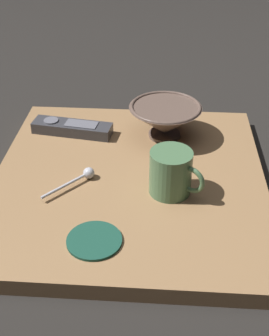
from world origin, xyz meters
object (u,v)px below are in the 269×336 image
teaspoon (83,176)px  drink_coaster (94,240)px  tv_remote_near (72,128)px  cereal_bowl (165,119)px  coffee_mug (171,173)px

teaspoon → drink_coaster: teaspoon is taller
teaspoon → tv_remote_near: 0.19m
drink_coaster → tv_remote_near: bearing=-74.0°
cereal_bowl → teaspoon: cereal_bowl is taller
coffee_mug → teaspoon: 0.18m
cereal_bowl → teaspoon: size_ratio=1.65×
teaspoon → tv_remote_near: size_ratio=0.52×
teaspoon → tv_remote_near: tv_remote_near is taller
coffee_mug → teaspoon: size_ratio=1.05×
drink_coaster → coffee_mug: bearing=-130.8°
cereal_bowl → drink_coaster: 0.37m
cereal_bowl → drink_coaster: (0.11, 0.35, -0.04)m
cereal_bowl → tv_remote_near: cereal_bowl is taller
tv_remote_near → teaspoon: bearing=106.8°
cereal_bowl → coffee_mug: 0.21m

